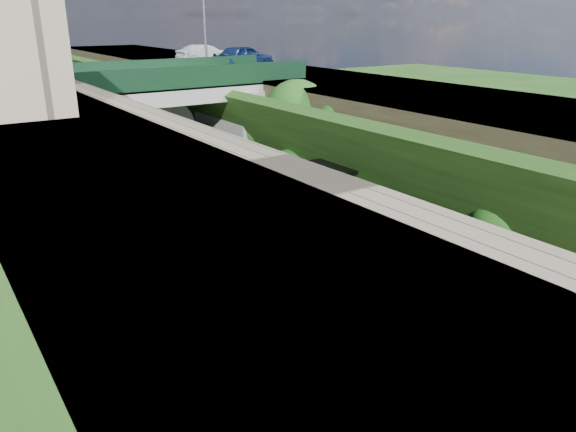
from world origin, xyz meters
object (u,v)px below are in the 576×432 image
object	(u,v)px
locomotive	(357,243)
tree	(297,115)
car_blue	(244,57)
car_silver	(204,54)
road_bridge	(170,119)
lamppost	(205,18)
tender	(255,199)

from	to	relation	value
locomotive	tree	bearing A→B (deg)	66.19
car_blue	car_silver	world-z (taller)	car_blue
road_bridge	tree	distance (m)	7.66
lamppost	car_blue	size ratio (longest dim) A/B	1.28
car_silver	tender	size ratio (longest dim) A/B	0.71
lamppost	locomotive	bearing A→B (deg)	-104.35
tender	car_blue	bearing A→B (deg)	61.73
locomotive	tender	world-z (taller)	locomotive
tree	tender	size ratio (longest dim) A/B	1.10
car_blue	car_silver	distance (m)	5.85
road_bridge	tender	size ratio (longest dim) A/B	2.67
road_bridge	car_blue	size ratio (longest dim) A/B	3.41
lamppost	tender	xyz separation A→B (m)	(-6.36, -17.49, -7.95)
car_blue	road_bridge	bearing A→B (deg)	102.13
locomotive	tender	xyz separation A→B (m)	(-0.00, 7.36, -0.27)
car_silver	locomotive	world-z (taller)	car_silver
lamppost	car_silver	size ratio (longest dim) A/B	1.42
tree	lamppost	size ratio (longest dim) A/B	1.10
road_bridge	tree	size ratio (longest dim) A/B	2.42
road_bridge	locomotive	distance (m)	16.63
road_bridge	tree	xyz separation A→B (m)	(4.97, -5.80, 0.57)
car_silver	locomotive	distance (m)	27.78
lamppost	car_silver	world-z (taller)	lamppost
lamppost	car_blue	distance (m)	5.02
lamppost	car_blue	world-z (taller)	lamppost
road_bridge	locomotive	size ratio (longest dim) A/B	1.56
road_bridge	car_blue	bearing A→B (deg)	29.04
tree	locomotive	size ratio (longest dim) A/B	0.65
car_silver	locomotive	size ratio (longest dim) A/B	0.41
car_blue	tender	size ratio (longest dim) A/B	0.78
locomotive	tender	distance (m)	7.37
road_bridge	lamppost	xyz separation A→B (m)	(6.62, 8.37, 5.49)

